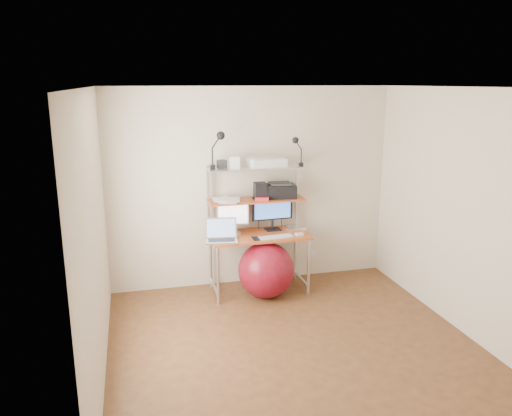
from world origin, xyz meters
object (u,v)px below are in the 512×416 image
Objects in this scene: printer at (280,190)px; exercise_ball at (266,270)px; laptop at (221,236)px; monitor_silver at (233,215)px; monitor_black at (272,209)px.

exercise_ball is (-0.26, -0.35, -0.90)m from printer.
laptop is 0.70m from exercise_ball.
exercise_ball is at bearing -0.32° from laptop.
monitor_silver reaches higher than laptop.
printer is (0.79, 0.27, 0.44)m from laptop.
monitor_black reaches higher than exercise_ball.
monitor_black reaches higher than laptop.
monitor_silver is at bearing -178.25° from monitor_black.
laptop is at bearing -121.28° from monitor_silver.
monitor_silver is 0.52m from monitor_black.
monitor_black is 0.77× the size of exercise_ball.
monitor_silver is 0.78m from exercise_ball.
printer reaches higher than exercise_ball.
monitor_black is 0.25m from printer.
monitor_black is at bearing 28.58° from laptop.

